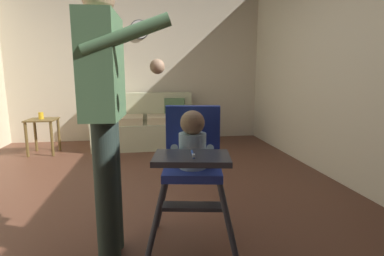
{
  "coord_description": "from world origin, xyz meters",
  "views": [
    {
      "loc": [
        0.16,
        -2.5,
        1.13
      ],
      "look_at": [
        0.47,
        -0.49,
        0.77
      ],
      "focal_mm": 26.98,
      "sensor_mm": 36.0,
      "label": 1
    }
  ],
  "objects_px": {
    "sippy_cup": "(41,116)",
    "wall_clock": "(139,29)",
    "adult_standing": "(105,108)",
    "high_chair": "(193,154)",
    "side_table": "(43,128)",
    "couch": "(146,125)"
  },
  "relations": [
    {
      "from": "wall_clock",
      "to": "high_chair",
      "type": "bearing_deg",
      "value": -83.91
    },
    {
      "from": "couch",
      "to": "side_table",
      "type": "height_order",
      "value": "couch"
    },
    {
      "from": "high_chair",
      "to": "adult_standing",
      "type": "distance_m",
      "value": 0.6
    },
    {
      "from": "adult_standing",
      "to": "side_table",
      "type": "height_order",
      "value": "adult_standing"
    },
    {
      "from": "adult_standing",
      "to": "sippy_cup",
      "type": "bearing_deg",
      "value": 119.67
    },
    {
      "from": "couch",
      "to": "high_chair",
      "type": "xyz_separation_m",
      "value": [
        0.31,
        -3.06,
        0.32
      ]
    },
    {
      "from": "adult_standing",
      "to": "sippy_cup",
      "type": "relative_size",
      "value": 16.7
    },
    {
      "from": "couch",
      "to": "wall_clock",
      "type": "relative_size",
      "value": 5.02
    },
    {
      "from": "adult_standing",
      "to": "high_chair",
      "type": "bearing_deg",
      "value": 0.28
    },
    {
      "from": "adult_standing",
      "to": "side_table",
      "type": "distance_m",
      "value": 3.05
    },
    {
      "from": "sippy_cup",
      "to": "adult_standing",
      "type": "bearing_deg",
      "value": -64.31
    },
    {
      "from": "adult_standing",
      "to": "wall_clock",
      "type": "xyz_separation_m",
      "value": [
        0.15,
        3.5,
        0.99
      ]
    },
    {
      "from": "high_chair",
      "to": "sippy_cup",
      "type": "height_order",
      "value": "high_chair"
    },
    {
      "from": "sippy_cup",
      "to": "wall_clock",
      "type": "relative_size",
      "value": 0.31
    },
    {
      "from": "couch",
      "to": "sippy_cup",
      "type": "relative_size",
      "value": 16.32
    },
    {
      "from": "high_chair",
      "to": "adult_standing",
      "type": "height_order",
      "value": "adult_standing"
    },
    {
      "from": "wall_clock",
      "to": "side_table",
      "type": "bearing_deg",
      "value": -150.99
    },
    {
      "from": "couch",
      "to": "wall_clock",
      "type": "height_order",
      "value": "wall_clock"
    },
    {
      "from": "couch",
      "to": "adult_standing",
      "type": "xyz_separation_m",
      "value": [
        -0.21,
        -3.02,
        0.61
      ]
    },
    {
      "from": "couch",
      "to": "adult_standing",
      "type": "height_order",
      "value": "adult_standing"
    },
    {
      "from": "couch",
      "to": "wall_clock",
      "type": "distance_m",
      "value": 1.67
    },
    {
      "from": "side_table",
      "to": "wall_clock",
      "type": "relative_size",
      "value": 1.6
    }
  ]
}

